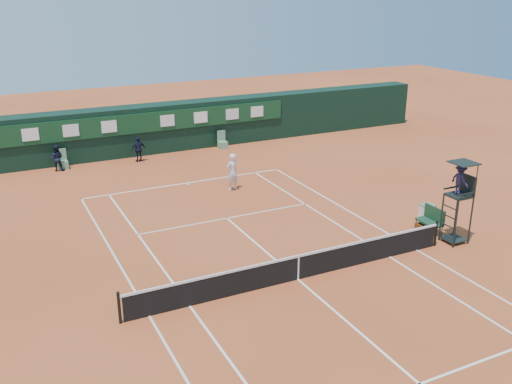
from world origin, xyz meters
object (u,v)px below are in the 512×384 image
(player_bench, at_px, (432,219))
(cooler, at_px, (427,211))
(umpire_chair, at_px, (460,186))
(tennis_net, at_px, (298,267))
(player, at_px, (232,172))

(player_bench, bearing_deg, cooler, 53.84)
(cooler, bearing_deg, umpire_chair, -108.47)
(umpire_chair, relative_size, cooler, 5.30)
(tennis_net, relative_size, cooler, 20.00)
(cooler, bearing_deg, tennis_net, -163.39)
(umpire_chair, xyz_separation_m, player, (-5.54, 9.88, -1.49))
(player_bench, distance_m, player, 10.23)
(umpire_chair, distance_m, player, 11.43)
(umpire_chair, xyz_separation_m, cooler, (0.83, 2.49, -2.13))
(player_bench, bearing_deg, tennis_net, -170.72)
(player_bench, height_order, cooler, player_bench)
(umpire_chair, bearing_deg, player_bench, 93.88)
(umpire_chair, bearing_deg, cooler, 71.53)
(umpire_chair, bearing_deg, player, 119.27)
(umpire_chair, height_order, player_bench, umpire_chair)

